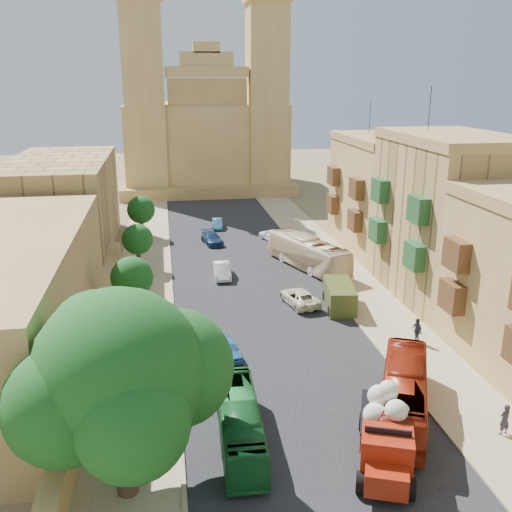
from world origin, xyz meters
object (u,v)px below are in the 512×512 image
object	(u,v)px
street_tree_b	(132,278)
olive_pickup	(339,296)
car_cream	(299,297)
car_dkblue	(212,238)
pedestrian_c	(417,331)
church	(205,132)
street_tree_a	(123,348)
ficus_tree	(121,379)
street_tree_c	(138,240)
bus_green_north	(239,423)
pedestrian_a	(505,419)
bus_red_east	(404,394)
car_white_a	(222,270)
bus_cream_east	(308,253)
red_truck	(386,431)
car_blue_b	(217,224)
street_tree_d	(141,210)
car_blue_a	(229,348)
car_white_b	(273,235)

from	to	relation	value
street_tree_b	olive_pickup	xyz separation A→B (m)	(16.50, -0.53, -2.37)
olive_pickup	car_cream	bearing A→B (deg)	159.13
car_dkblue	pedestrian_c	distance (m)	30.26
church	street_tree_a	bearing A→B (deg)	-98.54
ficus_tree	street_tree_a	size ratio (longest dim) A/B	1.96
olive_pickup	car_dkblue	world-z (taller)	olive_pickup
street_tree_c	bus_green_north	distance (m)	29.89
bus_green_north	pedestrian_a	distance (m)	13.95
bus_red_east	car_white_a	distance (m)	25.82
bus_green_north	bus_cream_east	bearing A→B (deg)	71.13
pedestrian_c	red_truck	bearing A→B (deg)	-38.52
church	bus_cream_east	distance (m)	45.93
bus_red_east	street_tree_a	bearing A→B (deg)	9.39
red_truck	car_dkblue	bearing A→B (deg)	97.09
church	car_blue_b	size ratio (longest dim) A/B	10.30
street_tree_d	red_truck	xyz separation A→B (m)	(12.84, -43.80, -1.64)
car_white_a	ficus_tree	bearing A→B (deg)	-102.54
street_tree_a	street_tree_b	size ratio (longest dim) A/B	0.99
bus_green_north	car_blue_a	distance (m)	9.68
street_tree_d	bus_red_east	size ratio (longest dim) A/B	0.50
street_tree_d	car_dkblue	bearing A→B (deg)	-26.52
bus_cream_east	church	bearing A→B (deg)	-102.36
ficus_tree	car_white_b	xyz separation A→B (m)	(14.36, 40.17, -5.07)
olive_pickup	bus_red_east	xyz separation A→B (m)	(-1.19, -15.67, 0.39)
street_tree_b	pedestrian_c	distance (m)	21.53
red_truck	olive_pickup	distance (m)	19.63
street_tree_c	car_cream	world-z (taller)	street_tree_c
church	car_cream	xyz separation A→B (m)	(3.43, -53.97, -8.87)
car_blue_a	pedestrian_c	size ratio (longest dim) A/B	1.81
red_truck	street_tree_a	bearing A→B (deg)	148.71
street_tree_d	olive_pickup	size ratio (longest dim) A/B	0.96
street_tree_d	car_cream	xyz separation A→B (m)	(13.43, -23.36, -2.68)
car_white_b	street_tree_b	bearing A→B (deg)	29.46
olive_pickup	bus_cream_east	distance (m)	10.39
car_cream	street_tree_d	bearing A→B (deg)	-72.16
ficus_tree	car_dkblue	bearing A→B (deg)	79.68
red_truck	car_white_b	size ratio (longest dim) A/B	1.69
red_truck	car_white_a	xyz separation A→B (m)	(-5.01, 28.30, -1.00)
olive_pickup	bus_red_east	bearing A→B (deg)	-94.35
red_truck	olive_pickup	bearing A→B (deg)	79.24
car_dkblue	street_tree_c	bearing A→B (deg)	-144.97
street_tree_d	car_dkblue	size ratio (longest dim) A/B	1.12
olive_pickup	bus_green_north	world-z (taller)	bus_green_north
church	street_tree_b	world-z (taller)	church
car_blue_a	car_dkblue	world-z (taller)	car_dkblue
olive_pickup	car_white_a	bearing A→B (deg)	133.85
car_blue_a	pedestrian_a	size ratio (longest dim) A/B	1.92
ficus_tree	pedestrian_c	world-z (taller)	ficus_tree
church	pedestrian_a	world-z (taller)	church
car_white_a	car_cream	world-z (taller)	car_white_a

